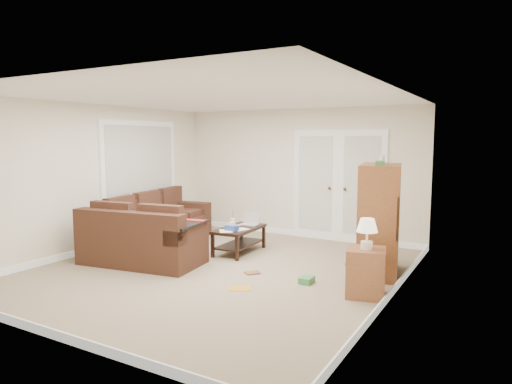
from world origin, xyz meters
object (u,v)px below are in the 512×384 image
Objects in this scene: coffee_table at (240,239)px; side_cabinet at (366,268)px; sectional_sofa at (152,233)px; tv_armoire at (379,219)px.

coffee_table is 2.71m from side_cabinet.
coffee_table is 1.12× the size of side_cabinet.
side_cabinet is at bearing -13.52° from sectional_sofa.
sectional_sofa is 2.69× the size of coffee_table.
coffee_table is (1.30, 0.73, -0.10)m from sectional_sofa.
tv_armoire is (3.67, 0.66, 0.45)m from sectional_sofa.
side_cabinet is at bearing -26.51° from coffee_table.
sectional_sofa reaches higher than coffee_table.
sectional_sofa is at bearing -153.88° from coffee_table.
sectional_sofa is 3.01× the size of side_cabinet.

